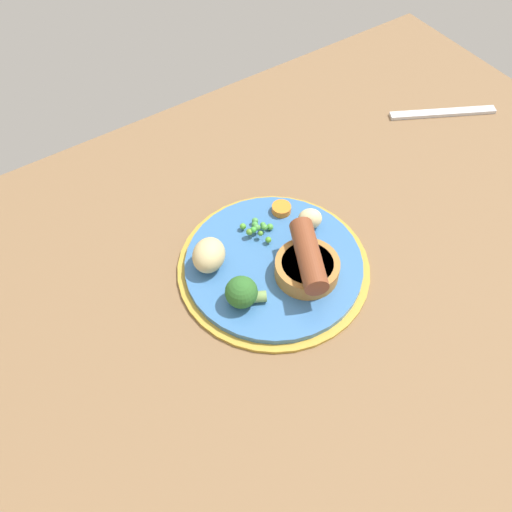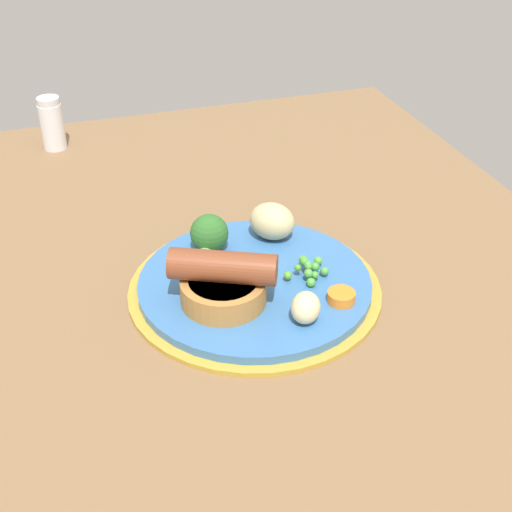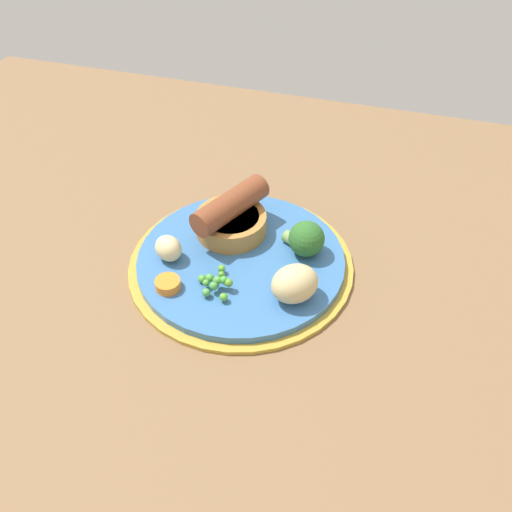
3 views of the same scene
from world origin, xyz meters
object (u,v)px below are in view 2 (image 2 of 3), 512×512
broccoli_floret_near (209,234)px  potato_chunk_0 (272,221)px  potato_chunk_2 (306,308)px  dinner_plate (255,286)px  carrot_slice_0 (341,297)px  pea_pile (309,269)px  salt_shaker (52,123)px  sausage_pudding (223,282)px

broccoli_floret_near → potato_chunk_0: (-0.49, 7.25, 0.03)cm
broccoli_floret_near → potato_chunk_2: 15.44cm
dinner_plate → carrot_slice_0: size_ratio=9.45×
pea_pile → potato_chunk_0: potato_chunk_0 is taller
potato_chunk_0 → carrot_slice_0: potato_chunk_0 is taller
pea_pile → potato_chunk_2: potato_chunk_2 is taller
dinner_plate → salt_shaker: bearing=-158.5°
pea_pile → salt_shaker: size_ratio=0.64×
pea_pile → broccoli_floret_near: size_ratio=0.93×
sausage_pudding → potato_chunk_0: 12.75cm
sausage_pudding → potato_chunk_2: 8.32cm
pea_pile → carrot_slice_0: bearing=15.8°
sausage_pudding → salt_shaker: salt_shaker is taller
potato_chunk_2 → salt_shaker: bearing=-159.1°
pea_pile → potato_chunk_0: (-8.34, -1.10, 1.11)cm
salt_shaker → broccoli_floret_near: bearing=21.1°
potato_chunk_0 → potato_chunk_2: potato_chunk_0 is taller
potato_chunk_0 → potato_chunk_2: bearing=-7.1°
pea_pile → broccoli_floret_near: broccoli_floret_near is taller
broccoli_floret_near → dinner_plate: bearing=-128.9°
sausage_pudding → dinner_plate: bearing=-123.1°
carrot_slice_0 → pea_pile: bearing=-164.2°
potato_chunk_0 → broccoli_floret_near: bearing=-86.2°
potato_chunk_0 → carrot_slice_0: bearing=10.7°
potato_chunk_0 → salt_shaker: (-34.50, -20.77, 0.29)cm
dinner_plate → pea_pile: pea_pile is taller
potato_chunk_0 → pea_pile: bearing=7.5°
pea_pile → carrot_slice_0: (4.94, 1.39, -0.37)cm
dinner_plate → broccoli_floret_near: broccoli_floret_near is taller
dinner_plate → carrot_slice_0: carrot_slice_0 is taller
sausage_pudding → potato_chunk_0: sausage_pudding is taller
potato_chunk_0 → potato_chunk_2: (14.96, -1.88, -0.53)cm
pea_pile → potato_chunk_2: bearing=-24.2°
broccoli_floret_near → carrot_slice_0: 16.15cm
dinner_plate → potato_chunk_0: potato_chunk_0 is taller
broccoli_floret_near → potato_chunk_0: same height
dinner_plate → salt_shaker: 44.98cm
dinner_plate → broccoli_floret_near: size_ratio=5.00×
pea_pile → dinner_plate: bearing=-101.2°
potato_chunk_2 → carrot_slice_0: potato_chunk_2 is taller
broccoli_floret_near → salt_shaker: 37.50cm
salt_shaker → pea_pile: bearing=27.0°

